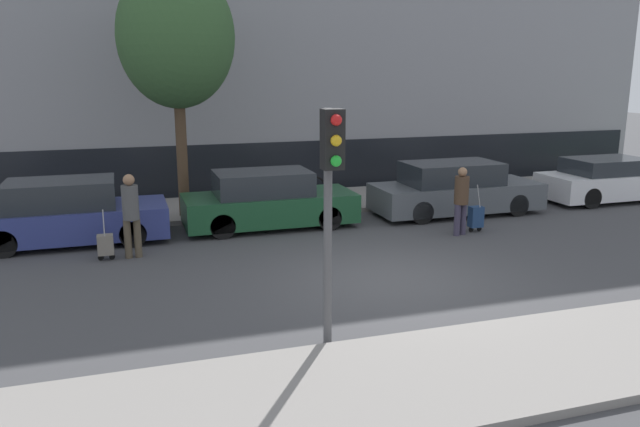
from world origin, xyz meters
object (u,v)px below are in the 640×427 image
at_px(trolley_right, 476,217).
at_px(pedestrian_right, 461,197).
at_px(parked_car_0, 68,214).
at_px(traffic_light, 331,180).
at_px(parked_car_2, 455,190).
at_px(parked_car_1, 268,201).
at_px(trolley_left, 106,245).
at_px(parked_bicycle, 297,189).
at_px(pedestrian_left, 131,211).
at_px(bare_tree_near_crossing, 176,37).
at_px(parked_car_3, 608,180).

bearing_deg(trolley_right, pedestrian_right, -163.29).
height_order(parked_car_0, traffic_light, traffic_light).
xyz_separation_m(parked_car_2, trolley_right, (-0.48, -1.87, -0.30)).
bearing_deg(parked_car_1, trolley_left, -156.37).
bearing_deg(parked_bicycle, parked_car_0, -158.96).
bearing_deg(traffic_light, pedestrian_left, 115.50).
relative_size(traffic_light, bare_tree_near_crossing, 0.53).
bearing_deg(pedestrian_right, parked_bicycle, -74.28).
relative_size(traffic_light, parked_bicycle, 1.91).
height_order(pedestrian_left, traffic_light, traffic_light).
relative_size(parked_car_0, traffic_light, 1.26).
xyz_separation_m(parked_car_3, pedestrian_left, (-13.79, -1.70, 0.40)).
xyz_separation_m(trolley_left, trolley_right, (8.57, -0.32, 0.04)).
bearing_deg(parked_car_0, trolley_right, -11.63).
height_order(trolley_right, bare_tree_near_crossing, bare_tree_near_crossing).
bearing_deg(bare_tree_near_crossing, traffic_light, -82.17).
relative_size(pedestrian_right, bare_tree_near_crossing, 0.26).
bearing_deg(parked_car_1, parked_car_2, -1.38).
relative_size(parked_car_1, pedestrian_right, 2.59).
height_order(parked_car_3, pedestrian_left, pedestrian_left).
distance_m(parked_car_2, parked_bicycle, 4.49).
relative_size(parked_car_2, bare_tree_near_crossing, 0.73).
xyz_separation_m(trolley_left, pedestrian_right, (8.04, -0.47, 0.60)).
xyz_separation_m(parked_car_2, bare_tree_near_crossing, (-7.11, 1.58, 3.98)).
xyz_separation_m(parked_car_0, parked_car_3, (15.14, 0.10, -0.06)).
bearing_deg(parked_car_0, parked_car_1, 0.90).
xyz_separation_m(parked_car_2, parked_bicycle, (-3.81, 2.37, -0.18)).
height_order(parked_car_0, bare_tree_near_crossing, bare_tree_near_crossing).
height_order(parked_car_3, trolley_right, parked_car_3).
distance_m(pedestrian_left, parked_bicycle, 6.14).
distance_m(pedestrian_left, trolley_left, 0.88).
height_order(parked_car_2, pedestrian_left, pedestrian_left).
xyz_separation_m(parked_car_2, pedestrian_left, (-8.50, -1.55, 0.35)).
relative_size(parked_car_1, parked_car_2, 0.92).
bearing_deg(pedestrian_right, parked_car_0, -30.04).
height_order(pedestrian_right, trolley_right, pedestrian_right).
xyz_separation_m(traffic_light, parked_bicycle, (2.13, 9.29, -1.93)).
height_order(pedestrian_left, pedestrian_right, pedestrian_left).
bearing_deg(parked_car_1, pedestrian_right, -27.23).
relative_size(parked_car_2, parked_car_3, 1.10).
relative_size(parked_car_3, trolley_left, 3.88).
relative_size(parked_car_0, trolley_right, 3.63).
height_order(parked_car_3, parked_bicycle, parked_car_3).
bearing_deg(parked_bicycle, parked_car_1, -121.70).
bearing_deg(trolley_right, bare_tree_near_crossing, 152.49).
height_order(trolley_right, parked_bicycle, trolley_right).
relative_size(parked_car_0, parked_car_3, 1.01).
bearing_deg(trolley_left, parked_bicycle, 36.90).
bearing_deg(trolley_left, parked_car_0, 116.30).
bearing_deg(trolley_right, parked_car_0, 168.37).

